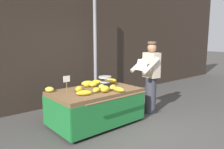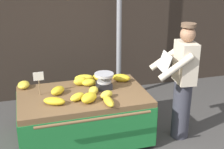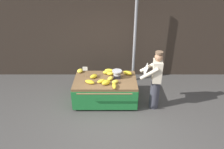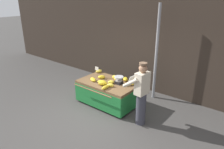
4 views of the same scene
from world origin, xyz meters
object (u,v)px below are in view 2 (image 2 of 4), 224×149
banana_bunch_5 (24,85)px  banana_bunch_7 (121,78)px  weighing_scale (104,81)px  banana_bunch_2 (89,82)px  vendor_person (183,82)px  banana_bunch_6 (93,90)px  banana_bunch_0 (100,77)px  banana_bunch_4 (54,101)px  banana_bunch_1 (84,78)px  banana_bunch_8 (89,98)px  banana_bunch_10 (80,81)px  banana_bunch_3 (58,91)px  price_sign (39,78)px  banana_bunch_12 (77,97)px  street_pole (119,18)px  banana_cart (83,106)px  banana_bunch_11 (109,101)px  banana_bunch_9 (107,95)px

banana_bunch_5 → banana_bunch_7: banana_bunch_7 is taller
weighing_scale → banana_bunch_5: weighing_scale is taller
banana_bunch_2 → vendor_person: 1.37m
weighing_scale → banana_bunch_6: bearing=-144.8°
banana_bunch_0 → banana_bunch_4: banana_bunch_0 is taller
banana_bunch_1 → banana_bunch_4: (-0.54, -0.68, -0.01)m
weighing_scale → banana_bunch_8: 0.50m
banana_bunch_4 → banana_bunch_5: size_ratio=1.28×
banana_bunch_10 → banana_bunch_3: bearing=-146.6°
banana_bunch_1 → banana_bunch_7: bearing=-16.8°
weighing_scale → banana_bunch_1: bearing=122.4°
banana_bunch_7 → vendor_person: (0.71, -0.62, 0.09)m
banana_bunch_10 → price_sign: bearing=-162.4°
banana_bunch_8 → banana_bunch_0: bearing=65.2°
banana_bunch_10 → banana_bunch_12: size_ratio=0.83×
street_pole → banana_bunch_6: 1.69m
banana_cart → banana_bunch_12: bearing=-121.6°
street_pole → banana_bunch_11: (-0.68, -1.69, -0.75)m
banana_bunch_5 → vendor_person: bearing=-19.9°
weighing_scale → banana_bunch_7: (0.33, 0.19, -0.06)m
street_pole → banana_bunch_9: 1.79m
banana_bunch_6 → banana_bunch_8: (-0.12, -0.25, 0.02)m
banana_bunch_0 → banana_bunch_1: banana_bunch_1 is taller
banana_bunch_2 → banana_bunch_3: size_ratio=0.90×
banana_bunch_0 → banana_bunch_7: (0.31, -0.13, 0.01)m
banana_cart → banana_bunch_11: size_ratio=6.09×
vendor_person → banana_bunch_6: bearing=166.6°
banana_bunch_3 → banana_bunch_9: banana_bunch_3 is taller
banana_bunch_2 → banana_bunch_7: size_ratio=0.76×
banana_bunch_0 → banana_bunch_11: banana_bunch_0 is taller
banana_bunch_2 → banana_bunch_6: banana_bunch_2 is taller
banana_cart → banana_bunch_4: size_ratio=6.24×
banana_bunch_9 → banana_bunch_10: (-0.26, 0.56, 0.01)m
banana_bunch_5 → vendor_person: vendor_person is taller
banana_bunch_2 → banana_bunch_10: (-0.12, 0.06, 0.01)m
banana_bunch_0 → banana_bunch_6: size_ratio=1.19×
banana_cart → banana_bunch_10: 0.42m
banana_bunch_0 → banana_bunch_12: banana_bunch_0 is taller
banana_bunch_3 → banana_bunch_12: (0.23, -0.26, -0.01)m
banana_bunch_11 → street_pole: bearing=68.2°
banana_bunch_0 → vendor_person: bearing=-36.5°
banana_cart → banana_bunch_7: bearing=23.7°
banana_bunch_0 → banana_bunch_9: same height
price_sign → banana_bunch_1: size_ratio=1.17×
banana_bunch_4 → banana_bunch_7: banana_bunch_7 is taller
weighing_scale → banana_bunch_10: size_ratio=1.35×
banana_bunch_5 → banana_bunch_11: 1.37m
street_pole → price_sign: 1.97m
banana_bunch_10 → banana_bunch_9: bearing=-65.4°
banana_bunch_8 → banana_bunch_12: 0.17m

